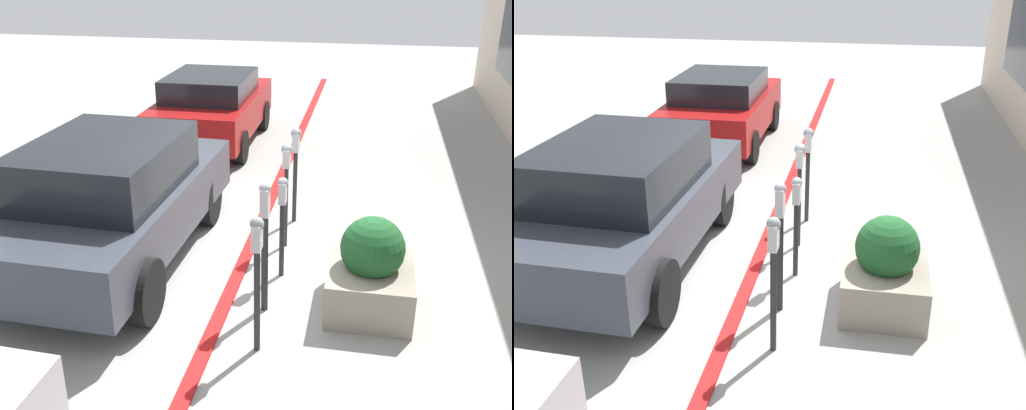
# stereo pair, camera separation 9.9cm
# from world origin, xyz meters

# --- Properties ---
(ground_plane) EXTENTS (40.00, 40.00, 0.00)m
(ground_plane) POSITION_xyz_m (0.00, 0.00, 0.00)
(ground_plane) COLOR #999993
(curb_strip) EXTENTS (24.50, 0.16, 0.04)m
(curb_strip) POSITION_xyz_m (0.00, 0.08, 0.02)
(curb_strip) COLOR red
(curb_strip) RESTS_ON ground_plane
(parking_meter_nearest) EXTENTS (0.17, 0.14, 1.52)m
(parking_meter_nearest) POSITION_xyz_m (-1.58, -0.45, 1.03)
(parking_meter_nearest) COLOR #232326
(parking_meter_nearest) RESTS_ON ground_plane
(parking_meter_second) EXTENTS (0.15, 0.13, 1.57)m
(parking_meter_second) POSITION_xyz_m (-0.82, -0.39, 0.96)
(parking_meter_second) COLOR #232326
(parking_meter_second) RESTS_ON ground_plane
(parking_meter_middle) EXTENTS (0.15, 0.13, 1.33)m
(parking_meter_middle) POSITION_xyz_m (-0.01, -0.46, 0.90)
(parking_meter_middle) COLOR #232326
(parking_meter_middle) RESTS_ON ground_plane
(parking_meter_fourth) EXTENTS (0.18, 0.15, 1.50)m
(parking_meter_fourth) POSITION_xyz_m (0.81, -0.39, 1.10)
(parking_meter_fourth) COLOR #232326
(parking_meter_fourth) RESTS_ON ground_plane
(parking_meter_farthest) EXTENTS (0.18, 0.15, 1.47)m
(parking_meter_farthest) POSITION_xyz_m (1.66, -0.40, 1.04)
(parking_meter_farthest) COLOR #232326
(parking_meter_farthest) RESTS_ON ground_plane
(planter_box) EXTENTS (1.15, 0.96, 1.13)m
(planter_box) POSITION_xyz_m (-0.54, -1.56, 0.46)
(planter_box) COLOR gray
(planter_box) RESTS_ON ground_plane
(parked_car_middle) EXTENTS (4.33, 2.04, 1.71)m
(parked_car_middle) POSITION_xyz_m (-0.02, 1.73, 0.89)
(parked_car_middle) COLOR #383D47
(parked_car_middle) RESTS_ON ground_plane
(parked_car_rear) EXTENTS (3.84, 1.91, 1.49)m
(parked_car_rear) POSITION_xyz_m (5.25, 1.83, 0.78)
(parked_car_rear) COLOR maroon
(parked_car_rear) RESTS_ON ground_plane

